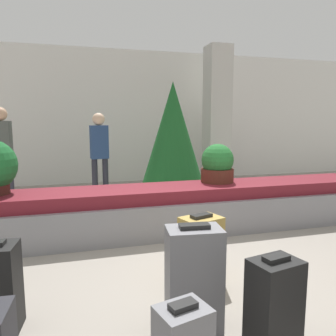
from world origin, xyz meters
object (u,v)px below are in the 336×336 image
Objects in this scene: traveler_0 at (2,146)px; suitcase_7 at (201,250)px; suitcase_5 at (194,279)px; potted_plant_0 at (217,165)px; decorated_tree at (173,138)px; traveler_1 at (99,149)px; pillar at (217,117)px; suitcase_2 at (274,307)px.

suitcase_7 is at bearing 130.03° from traveler_0.
potted_plant_0 is (1.17, 2.23, 0.49)m from suitcase_5.
suitcase_7 is 3.23m from decorated_tree.
traveler_1 is at bearing 127.43° from potted_plant_0.
pillar is 5.76m from suitcase_5.
pillar is 1.95× the size of traveler_1.
decorated_tree reaches higher than traveler_0.
decorated_tree is at bearing -136.41° from pillar.
potted_plant_0 is at bearing 117.28° from traveler_1.
traveler_1 is at bearing 101.51° from suitcase_5.
pillar is 5.81× the size of potted_plant_0.
suitcase_5 is at bearing -117.68° from potted_plant_0.
traveler_1 is (-2.77, -0.86, -0.62)m from pillar.
traveler_1 is at bearing 82.09° from suitcase_7.
pillar is 1.84× the size of traveler_0.
traveler_0 reaches higher than potted_plant_0.
suitcase_5 is 0.68m from suitcase_7.
suitcase_2 is 1.01× the size of suitcase_7.
potted_plant_0 is at bearing 43.46° from suitcase_7.
potted_plant_0 is at bearing -113.65° from pillar.
potted_plant_0 is 3.93m from traveler_0.
suitcase_5 is 2.57m from potted_plant_0.
pillar reaches higher than suitcase_5.
traveler_1 is (-0.65, 3.61, 0.66)m from suitcase_7.
suitcase_5 is (-2.42, -5.08, -1.22)m from pillar.
suitcase_5 is at bearing -133.68° from suitcase_7.
suitcase_2 is at bearing -102.24° from suitcase_7.
suitcase_5 is at bearing 123.34° from traveler_0.
potted_plant_0 reaches higher than suitcase_5.
traveler_0 is (-4.48, -0.63, -0.55)m from pillar.
decorated_tree is at bearing 173.64° from traveler_0.
suitcase_5 is 1.19× the size of suitcase_7.
pillar reaches higher than potted_plant_0.
traveler_0 is at bearing 145.54° from potted_plant_0.
suitcase_5 reaches higher than suitcase_2.
pillar is at bearing 46.48° from suitcase_7.
suitcase_7 is (0.29, 0.61, -0.06)m from suitcase_5.
suitcase_2 is 4.72m from traveler_1.
traveler_1 is at bearing 156.22° from decorated_tree.
suitcase_5 reaches higher than suitcase_7.
suitcase_2 is 0.85× the size of suitcase_5.
traveler_0 is 0.79× the size of decorated_tree.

